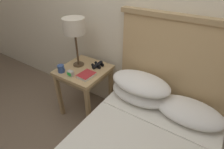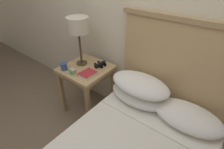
% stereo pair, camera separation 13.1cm
% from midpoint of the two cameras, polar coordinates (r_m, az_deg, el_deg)
% --- Properties ---
extents(wall_back, '(8.00, 0.06, 2.60)m').
position_cam_midpoint_polar(wall_back, '(1.81, 13.29, 19.07)').
color(wall_back, beige).
rests_on(wall_back, ground_plane).
extents(nightstand, '(0.53, 0.53, 0.65)m').
position_cam_midpoint_polar(nightstand, '(2.13, -6.58, 0.05)').
color(nightstand, tan).
rests_on(nightstand, ground_plane).
extents(table_lamp, '(0.24, 0.24, 0.56)m').
position_cam_midpoint_polar(table_lamp, '(1.99, -9.14, 15.23)').
color(table_lamp, '#4C3823').
rests_on(table_lamp, nightstand).
extents(book_on_nightstand, '(0.16, 0.19, 0.04)m').
position_cam_midpoint_polar(book_on_nightstand, '(1.93, -6.08, 0.15)').
color(book_on_nightstand, silver).
rests_on(book_on_nightstand, nightstand).
extents(binoculars_pair, '(0.14, 0.16, 0.05)m').
position_cam_midpoint_polar(binoculars_pair, '(2.09, -2.11, 3.30)').
color(binoculars_pair, black).
rests_on(binoculars_pair, nightstand).
extents(coffee_mug, '(0.10, 0.08, 0.08)m').
position_cam_midpoint_polar(coffee_mug, '(2.06, -13.64, 2.55)').
color(coffee_mug, '#334C84').
rests_on(coffee_mug, nightstand).
extents(alarm_clock, '(0.07, 0.05, 0.06)m').
position_cam_midpoint_polar(alarm_clock, '(1.97, -10.94, 0.92)').
color(alarm_clock, '#B7B2A8').
rests_on(alarm_clock, nightstand).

